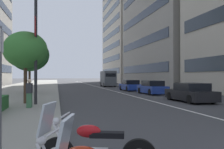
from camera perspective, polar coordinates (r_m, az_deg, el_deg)
sidewalk_right_plaza at (r=32.79m, az=-20.10°, el=-3.40°), size 160.00×9.08×0.15m
lane_centre_stripe at (r=38.10m, az=-2.19°, el=-3.10°), size 110.00×0.16×0.01m
car_following_behind at (r=18.77m, az=17.37°, el=-4.02°), size 4.47×1.95×1.34m
car_lead_in_lane at (r=25.67m, az=9.12°, el=-3.00°), size 4.27×1.93×1.37m
car_approaching_light at (r=31.54m, az=4.19°, el=-2.54°), size 4.21×1.98×1.34m
delivery_van_ahead at (r=44.05m, az=-0.91°, el=-0.87°), size 5.39×2.22×2.69m
parking_sign_by_curb at (r=4.78m, az=-24.06°, el=-2.08°), size 0.32×0.06×2.55m
street_lamp_with_banners at (r=15.95m, az=-15.50°, el=12.32°), size 1.26×2.74×8.68m
street_tree_mid_sidewalk at (r=16.45m, az=-19.05°, el=5.26°), size 2.66×2.66×4.43m
street_tree_near_plaza_corner at (r=26.09m, az=-18.20°, el=4.25°), size 3.80×3.80×5.39m
pedestrian_on_plaza at (r=14.10m, az=-18.24°, el=-4.11°), size 0.43×0.31×1.51m
office_tower_far_left_down_avenue at (r=77.85m, az=4.94°, el=13.41°), size 25.20×14.57×40.69m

